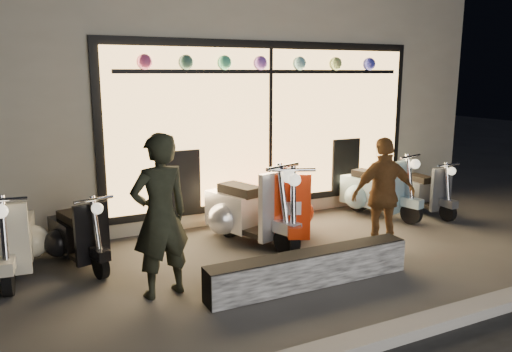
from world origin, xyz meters
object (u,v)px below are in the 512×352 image
Objects in this scene: scooter_red at (286,208)px; woman at (384,195)px; graffiti_barrier at (310,269)px; man at (160,216)px; scooter_silver at (243,210)px.

scooter_red is 1.00× the size of woman.
man is (-1.57, 0.50, 0.69)m from graffiti_barrier.
man is (-1.53, -1.24, 0.42)m from scooter_silver.
graffiti_barrier is 1.41× the size of man.
scooter_red is at bearing -37.03° from woman.
woman reaches higher than scooter_red.
scooter_red is (0.63, -0.14, -0.01)m from scooter_silver.
woman is at bearing 20.35° from graffiti_barrier.
man reaches higher than scooter_silver.
graffiti_barrier is at bearing 32.57° from woman.
scooter_red reaches higher than graffiti_barrier.
graffiti_barrier is 1.55× the size of scooter_silver.
man is at bearing 162.17° from graffiti_barrier.
scooter_red is (0.60, 1.60, 0.25)m from graffiti_barrier.
scooter_silver is at bearing -169.24° from scooter_red.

